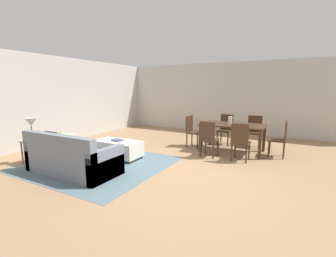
% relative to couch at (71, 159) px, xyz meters
% --- Properties ---
extents(ground_plane, '(10.80, 10.80, 0.00)m').
position_rel_couch_xyz_m(ground_plane, '(1.82, 1.03, -0.30)').
color(ground_plane, '#9E7A56').
extents(wall_back, '(9.00, 0.12, 2.70)m').
position_rel_couch_xyz_m(wall_back, '(1.82, 6.03, 1.05)').
color(wall_back, beige).
rests_on(wall_back, ground_plane).
extents(wall_left, '(0.12, 11.00, 2.70)m').
position_rel_couch_xyz_m(wall_left, '(-2.68, 1.53, 1.05)').
color(wall_left, beige).
rests_on(wall_left, ground_plane).
extents(area_rug, '(3.00, 2.80, 0.01)m').
position_rel_couch_xyz_m(area_rug, '(0.07, 0.67, -0.29)').
color(area_rug, slate).
rests_on(area_rug, ground_plane).
extents(couch, '(1.94, 0.88, 0.86)m').
position_rel_couch_xyz_m(couch, '(0.00, 0.00, 0.00)').
color(couch, slate).
rests_on(couch, ground_plane).
extents(ottoman_table, '(1.18, 0.60, 0.43)m').
position_rel_couch_xyz_m(ottoman_table, '(0.13, 1.28, -0.05)').
color(ottoman_table, silver).
rests_on(ottoman_table, ground_plane).
extents(side_table, '(0.40, 0.40, 0.54)m').
position_rel_couch_xyz_m(side_table, '(-1.27, -0.01, 0.13)').
color(side_table, olive).
rests_on(side_table, ground_plane).
extents(table_lamp, '(0.26, 0.26, 0.53)m').
position_rel_couch_xyz_m(table_lamp, '(-1.27, -0.01, 0.66)').
color(table_lamp, brown).
rests_on(table_lamp, side_table).
extents(dining_table, '(1.66, 0.95, 0.76)m').
position_rel_couch_xyz_m(dining_table, '(2.49, 3.25, 0.37)').
color(dining_table, '#422B1C').
rests_on(dining_table, ground_plane).
extents(dining_chair_near_left, '(0.42, 0.42, 0.92)m').
position_rel_couch_xyz_m(dining_chair_near_left, '(2.09, 2.41, 0.22)').
color(dining_chair_near_left, '#422B1C').
rests_on(dining_chair_near_left, ground_plane).
extents(dining_chair_near_right, '(0.40, 0.40, 0.92)m').
position_rel_couch_xyz_m(dining_chair_near_right, '(2.86, 2.45, 0.22)').
color(dining_chair_near_right, '#422B1C').
rests_on(dining_chair_near_right, ground_plane).
extents(dining_chair_far_left, '(0.43, 0.43, 0.92)m').
position_rel_couch_xyz_m(dining_chair_far_left, '(2.08, 4.07, 0.22)').
color(dining_chair_far_left, '#422B1C').
rests_on(dining_chair_far_left, ground_plane).
extents(dining_chair_far_right, '(0.42, 0.42, 0.92)m').
position_rel_couch_xyz_m(dining_chair_far_right, '(2.92, 4.12, 0.22)').
color(dining_chair_far_right, '#422B1C').
rests_on(dining_chair_far_right, ground_plane).
extents(dining_chair_head_east, '(0.40, 0.40, 0.92)m').
position_rel_couch_xyz_m(dining_chair_head_east, '(3.69, 3.29, 0.22)').
color(dining_chair_head_east, '#422B1C').
rests_on(dining_chair_head_east, ground_plane).
extents(dining_chair_head_west, '(0.42, 0.42, 0.92)m').
position_rel_couch_xyz_m(dining_chair_head_west, '(1.30, 3.24, 0.22)').
color(dining_chair_head_west, '#422B1C').
rests_on(dining_chair_head_west, ground_plane).
extents(vase_centerpiece, '(0.11, 0.11, 0.20)m').
position_rel_couch_xyz_m(vase_centerpiece, '(2.41, 3.25, 0.57)').
color(vase_centerpiece, silver).
rests_on(vase_centerpiece, dining_table).
extents(book_on_ottoman, '(0.29, 0.24, 0.03)m').
position_rel_couch_xyz_m(book_on_ottoman, '(0.12, 1.28, 0.15)').
color(book_on_ottoman, '#3F4C72').
rests_on(book_on_ottoman, ottoman_table).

